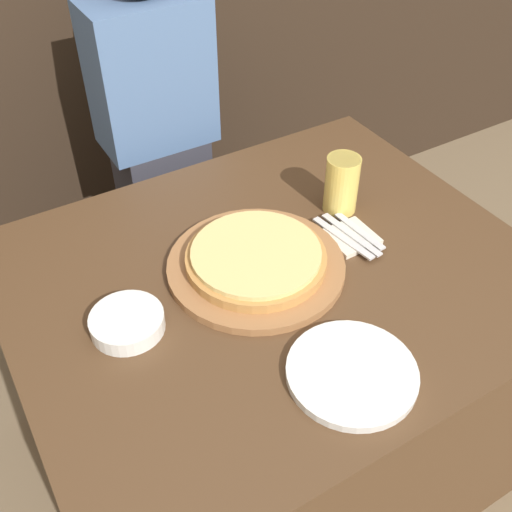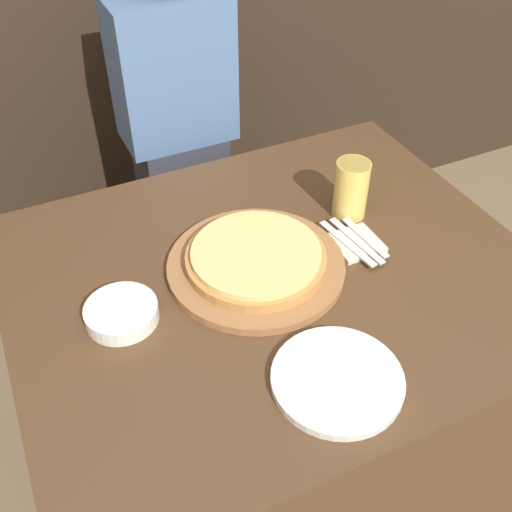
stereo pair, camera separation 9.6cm
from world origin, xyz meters
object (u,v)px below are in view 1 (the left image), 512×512
(beer_glass, at_px, (342,182))
(dinner_plate, at_px, (352,373))
(side_bowl, at_px, (127,322))
(dinner_knife, at_px, (351,234))
(spoon, at_px, (359,230))
(diner_person, at_px, (161,160))
(pizza_on_board, at_px, (256,261))
(fork, at_px, (342,237))

(beer_glass, distance_m, dinner_plate, 0.53)
(side_bowl, distance_m, dinner_knife, 0.57)
(side_bowl, relative_size, spoon, 0.93)
(spoon, relative_size, diner_person, 0.12)
(beer_glass, relative_size, side_bowl, 0.98)
(beer_glass, xyz_separation_m, diner_person, (-0.25, 0.59, -0.18))
(pizza_on_board, bearing_deg, beer_glass, 16.22)
(pizza_on_board, relative_size, side_bowl, 2.65)
(beer_glass, xyz_separation_m, fork, (-0.07, -0.11, -0.07))
(pizza_on_board, distance_m, dinner_plate, 0.35)
(beer_glass, xyz_separation_m, spoon, (-0.02, -0.11, -0.07))
(side_bowl, height_order, diner_person, diner_person)
(pizza_on_board, xyz_separation_m, side_bowl, (-0.32, -0.02, -0.01))
(dinner_plate, xyz_separation_m, side_bowl, (-0.32, 0.33, 0.01))
(spoon, bearing_deg, dinner_plate, -129.86)
(dinner_plate, distance_m, side_bowl, 0.46)
(pizza_on_board, height_order, side_bowl, pizza_on_board)
(beer_glass, height_order, fork, beer_glass)
(dinner_plate, height_order, spoon, dinner_plate)
(diner_person, bearing_deg, beer_glass, -67.14)
(fork, bearing_deg, beer_glass, 56.17)
(side_bowl, bearing_deg, beer_glass, 9.77)
(dinner_plate, height_order, side_bowl, side_bowl)
(dinner_knife, bearing_deg, fork, 180.00)
(pizza_on_board, bearing_deg, side_bowl, -176.57)
(fork, bearing_deg, dinner_knife, 0.00)
(pizza_on_board, distance_m, dinner_knife, 0.25)
(dinner_plate, bearing_deg, dinner_knife, 52.82)
(pizza_on_board, distance_m, side_bowl, 0.32)
(pizza_on_board, relative_size, fork, 2.10)
(pizza_on_board, relative_size, spoon, 2.46)
(pizza_on_board, relative_size, dinner_plate, 1.60)
(dinner_knife, relative_size, spoon, 1.18)
(side_bowl, bearing_deg, diner_person, 61.84)
(fork, relative_size, spoon, 1.17)
(diner_person, bearing_deg, dinner_knife, -74.12)
(fork, bearing_deg, dinner_plate, -124.30)
(fork, height_order, diner_person, diner_person)
(pizza_on_board, xyz_separation_m, diner_person, (0.05, 0.67, -0.12))
(dinner_plate, distance_m, spoon, 0.43)
(fork, distance_m, spoon, 0.05)
(beer_glass, height_order, diner_person, diner_person)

